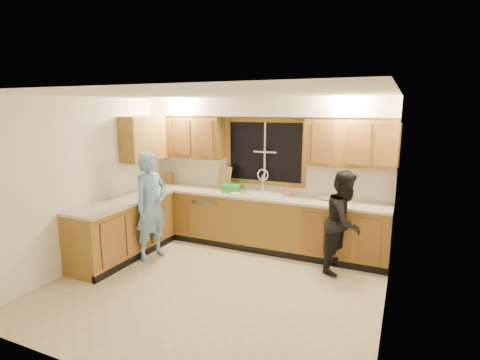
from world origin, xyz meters
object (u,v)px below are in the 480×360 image
sink (259,197)px  man (151,206)px  dishwasher (214,218)px  dish_crate (231,188)px  knife_block (170,178)px  bowl (325,198)px  soap_bottle (288,190)px  stove (97,240)px  woman (345,222)px

sink → man: size_ratio=0.51×
sink → dishwasher: sink is taller
man → dish_crate: bearing=-27.1°
dishwasher → man: man is taller
sink → knife_block: sink is taller
sink → man: bearing=-140.1°
dish_crate → bowl: size_ratio=1.45×
bowl → soap_bottle: bearing=-177.6°
stove → dish_crate: size_ratio=3.09×
dish_crate → sink: bearing=0.3°
sink → soap_bottle: sink is taller
stove → man: man is taller
man → dish_crate: size_ratio=5.78×
woman → knife_block: (-3.32, 0.50, 0.29)m
dishwasher → knife_block: (-1.00, 0.13, 0.62)m
sink → soap_bottle: 0.51m
dishwasher → stove: size_ratio=0.91×
soap_bottle → woman: bearing=-23.6°
knife_block → bowl: 2.94m
stove → dish_crate: bearing=54.5°
woman → bowl: woman is taller
sink → knife_block: 1.86m
woman → knife_block: woman is taller
dishwasher → man: 1.29m
man → bowl: (2.43, 1.20, 0.10)m
stove → dishwasher: bearing=62.3°
sink → dishwasher: bearing=-179.0°
stove → soap_bottle: (2.29, 1.87, 0.57)m
soap_bottle → bowl: soap_bottle is taller
dishwasher → stove: stove is taller
man → knife_block: size_ratio=7.91×
bowl → knife_block: bearing=179.2°
bowl → sink: bearing=-176.1°
knife_block → soap_bottle: knife_block is taller
sink → soap_bottle: bearing=5.7°
man → woman: (2.81, 0.74, -0.10)m
sink → stove: size_ratio=0.96×
man → woman: 2.91m
stove → dish_crate: dish_crate is taller
dish_crate → bowl: dish_crate is taller
sink → woman: size_ratio=0.58×
woman → man: bearing=120.0°
dishwasher → knife_block: size_ratio=3.85×
dishwasher → knife_block: knife_block is taller
man → dish_crate: man is taller
stove → bowl: size_ratio=4.48×
knife_block → soap_bottle: size_ratio=1.05×
sink → woman: woman is taller
sink → dishwasher: size_ratio=1.05×
dishwasher → woman: size_ratio=0.55×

